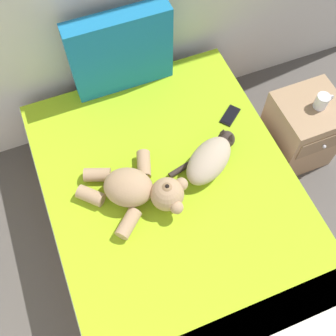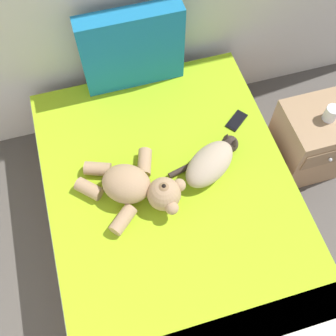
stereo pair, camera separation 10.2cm
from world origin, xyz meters
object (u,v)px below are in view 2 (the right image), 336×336
object	(u,v)px
cat	(211,162)
nightstand	(309,142)
teddy_bear	(137,187)
cell_phone	(237,121)
bed	(174,216)
patterned_cushion	(132,49)
mug	(332,113)

from	to	relation	value
cat	nightstand	size ratio (longest dim) A/B	0.81
teddy_bear	cell_phone	distance (m)	0.76
bed	teddy_bear	xyz separation A→B (m)	(-0.18, 0.08, 0.34)
patterned_cushion	mug	distance (m)	1.23
mug	patterned_cushion	bearing A→B (deg)	148.37
patterned_cushion	teddy_bear	xyz separation A→B (m)	(-0.18, -0.80, -0.18)
nightstand	mug	size ratio (longest dim) A/B	4.48
teddy_bear	nightstand	world-z (taller)	teddy_bear
bed	nightstand	bearing A→B (deg)	14.09
teddy_bear	cell_phone	world-z (taller)	teddy_bear
teddy_bear	patterned_cushion	bearing A→B (deg)	77.21
cat	teddy_bear	xyz separation A→B (m)	(-0.43, -0.04, 0.01)
teddy_bear	mug	bearing A→B (deg)	7.35
cat	nightstand	world-z (taller)	cat
cat	mug	xyz separation A→B (m)	(0.79, 0.11, 0.00)
nightstand	cell_phone	bearing A→B (deg)	164.95
teddy_bear	cell_phone	size ratio (longest dim) A/B	3.59
cat	mug	size ratio (longest dim) A/B	3.64
patterned_cushion	teddy_bear	world-z (taller)	patterned_cushion
teddy_bear	mug	size ratio (longest dim) A/B	4.82
patterned_cushion	cat	size ratio (longest dim) A/B	1.39
cell_phone	mug	world-z (taller)	mug
cell_phone	mug	size ratio (longest dim) A/B	1.34
cell_phone	patterned_cushion	bearing A→B (deg)	135.99
cat	bed	bearing A→B (deg)	-153.78
bed	cell_phone	xyz separation A→B (m)	(0.51, 0.39, 0.27)
teddy_bear	cell_phone	xyz separation A→B (m)	(0.69, 0.31, -0.08)
patterned_cushion	teddy_bear	size ratio (longest dim) A/B	1.05
teddy_bear	cell_phone	bearing A→B (deg)	23.93
patterned_cushion	nightstand	bearing A→B (deg)	-31.85
nightstand	cat	bearing A→B (deg)	-170.27
nightstand	mug	distance (m)	0.32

